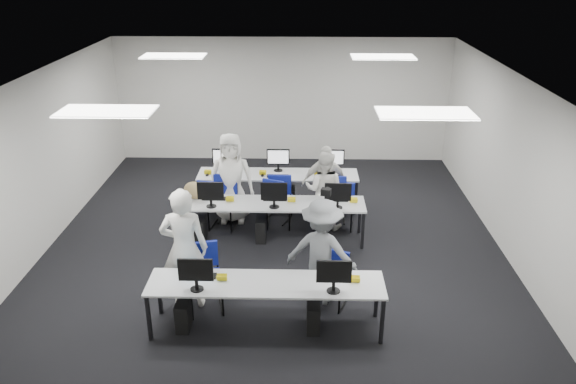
{
  "coord_description": "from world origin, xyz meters",
  "views": [
    {
      "loc": [
        0.45,
        -8.84,
        4.86
      ],
      "look_at": [
        0.24,
        0.07,
        1.0
      ],
      "focal_mm": 35.0,
      "sensor_mm": 36.0,
      "label": 1
    }
  ],
  "objects_px": {
    "chair_4": "(343,214)",
    "student_3": "(324,183)",
    "student_0": "(184,249)",
    "chair_3": "(279,210)",
    "photographer": "(322,252)",
    "desk_front": "(266,286)",
    "chair_2": "(224,212)",
    "student_2": "(231,178)",
    "chair_1": "(332,288)",
    "chair_0": "(205,289)",
    "desk_mid": "(275,205)",
    "chair_5": "(212,206)",
    "student_1": "(324,190)",
    "chair_6": "(277,206)",
    "chair_7": "(333,205)"
  },
  "relations": [
    {
      "from": "chair_4",
      "to": "desk_front",
      "type": "bearing_deg",
      "value": -101.22
    },
    {
      "from": "desk_mid",
      "to": "chair_4",
      "type": "distance_m",
      "value": 1.43
    },
    {
      "from": "student_0",
      "to": "chair_4",
      "type": "bearing_deg",
      "value": -134.63
    },
    {
      "from": "chair_0",
      "to": "chair_7",
      "type": "bearing_deg",
      "value": 41.5
    },
    {
      "from": "student_3",
      "to": "desk_front",
      "type": "bearing_deg",
      "value": -113.24
    },
    {
      "from": "chair_2",
      "to": "chair_4",
      "type": "xyz_separation_m",
      "value": [
        2.25,
        0.05,
        -0.04
      ]
    },
    {
      "from": "chair_4",
      "to": "chair_5",
      "type": "distance_m",
      "value": 2.54
    },
    {
      "from": "chair_5",
      "to": "student_1",
      "type": "bearing_deg",
      "value": 4.7
    },
    {
      "from": "student_0",
      "to": "chair_2",
      "type": "bearing_deg",
      "value": -95.78
    },
    {
      "from": "student_2",
      "to": "chair_7",
      "type": "bearing_deg",
      "value": -0.62
    },
    {
      "from": "chair_4",
      "to": "chair_5",
      "type": "height_order",
      "value": "chair_5"
    },
    {
      "from": "desk_mid",
      "to": "chair_1",
      "type": "distance_m",
      "value": 2.24
    },
    {
      "from": "chair_7",
      "to": "student_0",
      "type": "bearing_deg",
      "value": -126.01
    },
    {
      "from": "desk_front",
      "to": "chair_4",
      "type": "height_order",
      "value": "chair_4"
    },
    {
      "from": "student_3",
      "to": "photographer",
      "type": "relative_size",
      "value": 0.92
    },
    {
      "from": "desk_front",
      "to": "chair_4",
      "type": "relative_size",
      "value": 3.82
    },
    {
      "from": "chair_0",
      "to": "chair_2",
      "type": "xyz_separation_m",
      "value": [
        -0.08,
        2.65,
        -0.0
      ]
    },
    {
      "from": "desk_mid",
      "to": "chair_5",
      "type": "distance_m",
      "value": 1.57
    },
    {
      "from": "chair_4",
      "to": "photographer",
      "type": "distance_m",
      "value": 2.56
    },
    {
      "from": "chair_3",
      "to": "student_0",
      "type": "relative_size",
      "value": 0.51
    },
    {
      "from": "chair_1",
      "to": "chair_0",
      "type": "bearing_deg",
      "value": -153.46
    },
    {
      "from": "chair_3",
      "to": "chair_7",
      "type": "xyz_separation_m",
      "value": [
        1.04,
        0.26,
        0.01
      ]
    },
    {
      "from": "desk_front",
      "to": "student_0",
      "type": "xyz_separation_m",
      "value": [
        -1.2,
        0.56,
        0.25
      ]
    },
    {
      "from": "chair_4",
      "to": "student_3",
      "type": "relative_size",
      "value": 0.56
    },
    {
      "from": "chair_0",
      "to": "student_3",
      "type": "relative_size",
      "value": 0.65
    },
    {
      "from": "student_0",
      "to": "chair_3",
      "type": "bearing_deg",
      "value": -116.51
    },
    {
      "from": "chair_2",
      "to": "student_2",
      "type": "relative_size",
      "value": 0.56
    },
    {
      "from": "student_1",
      "to": "student_2",
      "type": "height_order",
      "value": "student_2"
    },
    {
      "from": "desk_front",
      "to": "student_2",
      "type": "height_order",
      "value": "student_2"
    },
    {
      "from": "desk_mid",
      "to": "student_3",
      "type": "relative_size",
      "value": 2.13
    },
    {
      "from": "chair_3",
      "to": "student_2",
      "type": "distance_m",
      "value": 1.1
    },
    {
      "from": "chair_1",
      "to": "chair_2",
      "type": "relative_size",
      "value": 0.83
    },
    {
      "from": "chair_1",
      "to": "chair_5",
      "type": "height_order",
      "value": "chair_5"
    },
    {
      "from": "chair_2",
      "to": "chair_3",
      "type": "distance_m",
      "value": 1.05
    },
    {
      "from": "photographer",
      "to": "desk_front",
      "type": "bearing_deg",
      "value": 57.59
    },
    {
      "from": "student_0",
      "to": "chair_6",
      "type": "bearing_deg",
      "value": -114.17
    },
    {
      "from": "desk_front",
      "to": "chair_5",
      "type": "distance_m",
      "value": 3.68
    },
    {
      "from": "chair_2",
      "to": "student_3",
      "type": "bearing_deg",
      "value": 20.84
    },
    {
      "from": "chair_4",
      "to": "student_0",
      "type": "height_order",
      "value": "student_0"
    },
    {
      "from": "desk_mid",
      "to": "photographer",
      "type": "distance_m",
      "value": 2.06
    },
    {
      "from": "chair_5",
      "to": "chair_6",
      "type": "bearing_deg",
      "value": 10.86
    },
    {
      "from": "chair_2",
      "to": "student_1",
      "type": "relative_size",
      "value": 0.65
    },
    {
      "from": "chair_6",
      "to": "student_0",
      "type": "distance_m",
      "value": 3.17
    },
    {
      "from": "chair_5",
      "to": "student_1",
      "type": "height_order",
      "value": "student_1"
    },
    {
      "from": "chair_5",
      "to": "chair_7",
      "type": "bearing_deg",
      "value": 12.53
    },
    {
      "from": "desk_front",
      "to": "photographer",
      "type": "relative_size",
      "value": 1.95
    },
    {
      "from": "chair_2",
      "to": "student_3",
      "type": "relative_size",
      "value": 0.65
    },
    {
      "from": "chair_2",
      "to": "student_0",
      "type": "bearing_deg",
      "value": -84.65
    },
    {
      "from": "chair_0",
      "to": "chair_2",
      "type": "bearing_deg",
      "value": 76.89
    },
    {
      "from": "chair_2",
      "to": "chair_7",
      "type": "relative_size",
      "value": 0.99
    }
  ]
}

